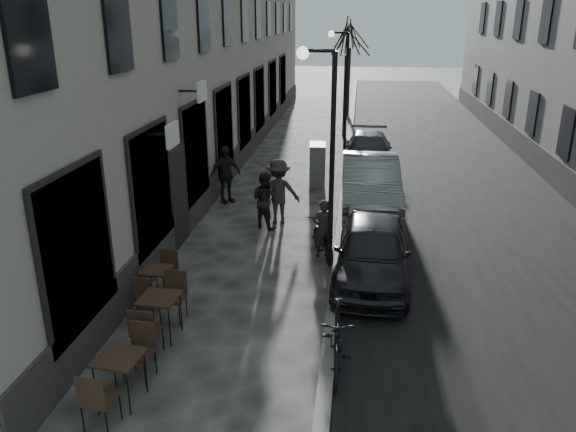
% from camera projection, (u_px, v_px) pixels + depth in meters
% --- Properties ---
extents(road, '(7.30, 60.00, 0.00)m').
position_uv_depth(road, '(438.00, 165.00, 22.59)').
color(road, black).
rests_on(road, ground).
extents(kerb, '(0.25, 60.00, 0.12)m').
position_uv_depth(kerb, '(348.00, 161.00, 23.00)').
color(kerb, slate).
rests_on(kerb, ground).
extents(streetlamp_near, '(0.90, 0.28, 5.09)m').
position_uv_depth(streetlamp_near, '(325.00, 135.00, 12.65)').
color(streetlamp_near, black).
rests_on(streetlamp_near, ground).
extents(streetlamp_far, '(0.90, 0.28, 5.09)m').
position_uv_depth(streetlamp_far, '(343.00, 78.00, 23.85)').
color(streetlamp_far, black).
rests_on(streetlamp_far, ground).
extents(tree_near, '(2.40, 2.40, 5.70)m').
position_uv_depth(tree_near, '(347.00, 38.00, 26.13)').
color(tree_near, black).
rests_on(tree_near, ground).
extents(tree_far, '(2.40, 2.40, 5.70)m').
position_uv_depth(tree_far, '(350.00, 34.00, 31.73)').
color(tree_far, black).
rests_on(tree_far, ground).
extents(bistro_set_a, '(0.73, 1.67, 0.97)m').
position_uv_depth(bistro_set_a, '(120.00, 374.00, 8.69)').
color(bistro_set_a, '#332216').
rests_on(bistro_set_a, ground).
extents(bistro_set_b, '(0.73, 1.71, 1.00)m').
position_uv_depth(bistro_set_b, '(160.00, 313.00, 10.43)').
color(bistro_set_b, '#332216').
rests_on(bistro_set_b, ground).
extents(bistro_set_c, '(0.63, 1.48, 0.87)m').
position_uv_depth(bistro_set_c, '(157.00, 281.00, 11.80)').
color(bistro_set_c, '#332216').
rests_on(bistro_set_c, ground).
extents(utility_cabinet, '(0.62, 1.03, 1.49)m').
position_uv_depth(utility_cabinet, '(317.00, 165.00, 19.67)').
color(utility_cabinet, slate).
rests_on(utility_cabinet, ground).
extents(bicycle, '(1.14, 1.84, 0.91)m').
position_uv_depth(bicycle, '(323.00, 239.00, 13.96)').
color(bicycle, black).
rests_on(bicycle, ground).
extents(cyclist_rider, '(0.63, 0.52, 1.49)m').
position_uv_depth(cyclist_rider, '(323.00, 228.00, 13.87)').
color(cyclist_rider, '#262321').
rests_on(cyclist_rider, ground).
extents(pedestrian_near, '(1.00, 0.93, 1.63)m').
position_uv_depth(pedestrian_near, '(265.00, 200.00, 15.76)').
color(pedestrian_near, black).
rests_on(pedestrian_near, ground).
extents(pedestrian_mid, '(1.33, 0.90, 1.89)m').
position_uv_depth(pedestrian_mid, '(279.00, 192.00, 16.05)').
color(pedestrian_mid, '#2E2B28').
rests_on(pedestrian_mid, ground).
extents(pedestrian_far, '(1.10, 1.07, 1.85)m').
position_uv_depth(pedestrian_far, '(225.00, 174.00, 17.85)').
color(pedestrian_far, black).
rests_on(pedestrian_far, ground).
extents(car_near, '(1.88, 4.23, 1.41)m').
position_uv_depth(car_near, '(373.00, 251.00, 12.66)').
color(car_near, black).
rests_on(car_near, ground).
extents(car_mid, '(1.89, 4.98, 1.62)m').
position_uv_depth(car_mid, '(370.00, 183.00, 17.32)').
color(car_mid, gray).
rests_on(car_mid, ground).
extents(car_far, '(1.90, 4.48, 1.29)m').
position_uv_depth(car_far, '(368.00, 150.00, 22.21)').
color(car_far, '#32333B').
rests_on(car_far, ground).
extents(moped, '(0.61, 1.92, 1.14)m').
position_uv_depth(moped, '(337.00, 339.00, 9.49)').
color(moped, black).
rests_on(moped, ground).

